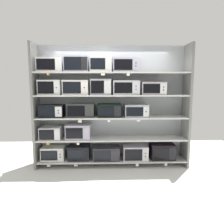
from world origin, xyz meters
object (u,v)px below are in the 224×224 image
(microwave_6, at_px, (79,131))
(microwave_17, at_px, (77,64))
(microwave_7, at_px, (52,111))
(microwave_1, at_px, (79,152))
(microwave_2, at_px, (106,153))
(microwave_8, at_px, (81,110))
(microwave_19, at_px, (126,65))
(microwave_9, at_px, (109,110))
(microwave_5, at_px, (52,133))
(microwave_18, at_px, (101,65))
(microwave_3, at_px, (135,152))
(microwave_15, at_px, (153,88))
(microwave_14, at_px, (126,88))
(microwave_0, at_px, (54,153))
(microwave_10, at_px, (136,110))
(microwave_4, at_px, (162,151))
(microwave_12, at_px, (76,87))
(microwave_16, at_px, (51,65))
(microwave_13, at_px, (101,87))
(microwave_11, at_px, (50,87))

(microwave_6, xyz_separation_m, microwave_17, (-0.01, -0.00, 1.43))
(microwave_7, bearing_deg, microwave_1, 0.01)
(microwave_2, relative_size, microwave_8, 1.01)
(microwave_19, bearing_deg, microwave_9, 179.98)
(microwave_5, xyz_separation_m, microwave_18, (1.08, 0.00, 1.45))
(microwave_6, xyz_separation_m, microwave_9, (0.67, -0.00, 0.46))
(microwave_1, relative_size, microwave_7, 0.92)
(microwave_3, xyz_separation_m, microwave_15, (0.36, 0.00, 1.40))
(microwave_7, bearing_deg, microwave_17, -0.01)
(microwave_19, bearing_deg, microwave_14, 0.73)
(microwave_19, bearing_deg, microwave_18, 179.98)
(microwave_0, distance_m, microwave_18, 2.18)
(microwave_5, bearing_deg, microwave_15, 0.01)
(microwave_2, bearing_deg, microwave_10, 0.03)
(microwave_2, distance_m, microwave_18, 1.91)
(microwave_1, height_order, microwave_4, microwave_4)
(microwave_18, bearing_deg, microwave_12, -179.97)
(microwave_3, relative_size, microwave_16, 1.02)
(microwave_12, relative_size, microwave_15, 1.04)
(microwave_5, distance_m, microwave_13, 1.46)
(microwave_7, xyz_separation_m, microwave_18, (1.05, 0.00, 0.97))
(microwave_9, xyz_separation_m, microwave_11, (-1.25, -0.00, 0.49))
(microwave_18, relative_size, microwave_19, 0.83)
(microwave_1, bearing_deg, microwave_2, -0.01)
(microwave_3, bearing_deg, microwave_18, 179.97)
(microwave_1, bearing_deg, microwave_18, 0.03)
(microwave_5, bearing_deg, microwave_3, -0.00)
(microwave_7, relative_size, microwave_14, 0.91)
(microwave_3, relative_size, microwave_7, 1.06)
(microwave_6, distance_m, microwave_15, 1.85)
(microwave_9, relative_size, microwave_14, 0.89)
(microwave_14, distance_m, microwave_19, 0.47)
(microwave_13, xyz_separation_m, microwave_14, (0.53, 0.00, -0.02))
(microwave_2, bearing_deg, microwave_14, 0.04)
(microwave_19, bearing_deg, microwave_2, -179.98)
(microwave_6, height_order, microwave_14, microwave_14)
(microwave_1, relative_size, microwave_16, 0.89)
(microwave_13, bearing_deg, microwave_10, 0.01)
(microwave_8, distance_m, microwave_11, 0.80)
(microwave_4, xyz_separation_m, microwave_19, (-0.83, 0.00, 1.87))
(microwave_12, bearing_deg, microwave_5, -179.98)
(microwave_8, bearing_deg, microwave_4, -0.00)
(microwave_2, bearing_deg, microwave_3, -0.01)
(microwave_6, distance_m, microwave_12, 0.95)
(microwave_9, xyz_separation_m, microwave_19, (0.35, -0.00, 0.95))
(microwave_8, relative_size, microwave_12, 1.07)
(microwave_6, bearing_deg, microwave_3, -0.02)
(microwave_18, distance_m, microwave_19, 0.52)
(microwave_7, bearing_deg, microwave_12, 0.01)
(microwave_0, xyz_separation_m, microwave_12, (0.52, -0.00, 1.43))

